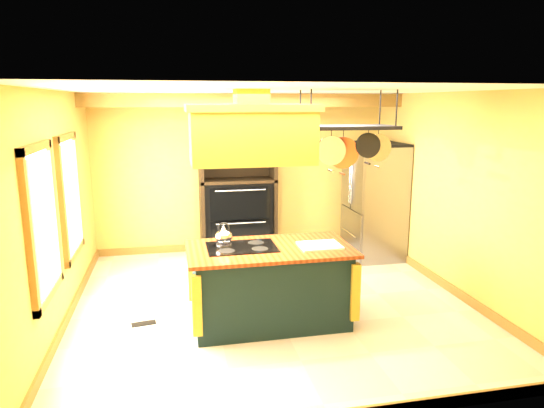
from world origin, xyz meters
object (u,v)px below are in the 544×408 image
object	(u,v)px
kitchen_island	(269,284)
hutch	(238,203)
refrigerator	(374,203)
range_hood	(251,132)
pot_rack	(347,136)

from	to	relation	value
kitchen_island	hutch	world-z (taller)	hutch
kitchen_island	refrigerator	size ratio (longest dim) A/B	1.02
range_hood	refrigerator	world-z (taller)	range_hood
kitchen_island	pot_rack	bearing A→B (deg)	0.49
range_hood	pot_rack	size ratio (longest dim) A/B	1.20
kitchen_island	refrigerator	bearing A→B (deg)	43.44
kitchen_island	range_hood	bearing A→B (deg)	179.95
kitchen_island	range_hood	world-z (taller)	range_hood
kitchen_island	pot_rack	world-z (taller)	pot_rack
pot_rack	refrigerator	distance (m)	2.77
pot_rack	hutch	bearing A→B (deg)	107.92
range_hood	pot_rack	world-z (taller)	same
kitchen_island	hutch	distance (m)	2.81
hutch	pot_rack	bearing A→B (deg)	-72.08
pot_rack	refrigerator	xyz separation A→B (m)	(1.30, 2.10, -1.26)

